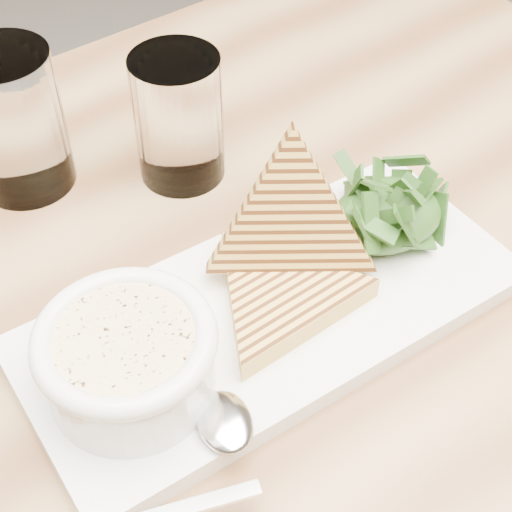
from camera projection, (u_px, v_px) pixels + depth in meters
table_top at (109, 479)px, 0.51m from camera, size 1.35×0.92×0.04m
table_leg_br at (364, 207)px, 1.25m from camera, size 0.06×0.06×0.73m
platter at (272, 312)px, 0.56m from camera, size 0.37×0.18×0.02m
soup_bowl at (130, 367)px, 0.50m from camera, size 0.11×0.11×0.04m
soup at (125, 341)px, 0.48m from camera, size 0.09×0.09×0.01m
bowl_rim at (124, 339)px, 0.48m from camera, size 0.12×0.12×0.01m
sandwich_flat at (281, 298)px, 0.55m from camera, size 0.15×0.15×0.02m
sandwich_lean at (291, 222)px, 0.55m from camera, size 0.19×0.18×0.16m
salad_base at (387, 214)px, 0.60m from camera, size 0.09×0.07×0.04m
arugula_pile at (389, 206)px, 0.59m from camera, size 0.11×0.10×0.05m
spoon_bowl at (225, 422)px, 0.49m from camera, size 0.05×0.06×0.01m
glass_near at (14, 122)px, 0.63m from camera, size 0.08×0.08×0.12m
glass_far at (179, 119)px, 0.65m from camera, size 0.07×0.07×0.11m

